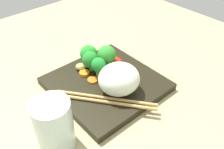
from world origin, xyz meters
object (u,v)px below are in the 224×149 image
object	(u,v)px
carrot_slice_1	(93,80)
chopstick_pair	(105,100)
rice_mound	(118,80)
broccoli_floret_2	(99,65)
drinking_glass	(54,125)
square_plate	(106,84)

from	to	relation	value
carrot_slice_1	chopstick_pair	world-z (taller)	chopstick_pair
rice_mound	broccoli_floret_2	bearing A→B (deg)	84.84
broccoli_floret_2	drinking_glass	size ratio (longest dim) A/B	0.50
drinking_glass	chopstick_pair	bearing A→B (deg)	4.97
carrot_slice_1	drinking_glass	distance (cm)	18.46
rice_mound	drinking_glass	distance (cm)	17.86
square_plate	broccoli_floret_2	size ratio (longest dim) A/B	4.54
carrot_slice_1	drinking_glass	bearing A→B (deg)	-151.13
square_plate	carrot_slice_1	world-z (taller)	carrot_slice_1
square_plate	drinking_glass	distance (cm)	19.86
square_plate	broccoli_floret_2	world-z (taller)	broccoli_floret_2
square_plate	drinking_glass	size ratio (longest dim) A/B	2.28
broccoli_floret_2	carrot_slice_1	bearing A→B (deg)	-171.95
chopstick_pair	drinking_glass	world-z (taller)	drinking_glass
square_plate	rice_mound	world-z (taller)	rice_mound
square_plate	rice_mound	distance (cm)	6.47
square_plate	carrot_slice_1	bearing A→B (deg)	135.66
broccoli_floret_2	chopstick_pair	bearing A→B (deg)	-121.79
rice_mound	chopstick_pair	xyz separation A→B (cm)	(-4.26, -0.63, -3.15)
rice_mound	carrot_slice_1	world-z (taller)	rice_mound
carrot_slice_1	chopstick_pair	xyz separation A→B (cm)	(-2.38, -7.59, 0.17)
broccoli_floret_2	square_plate	bearing A→B (deg)	-94.38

